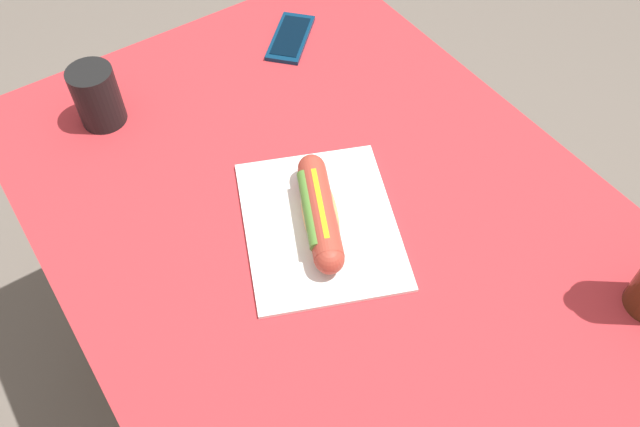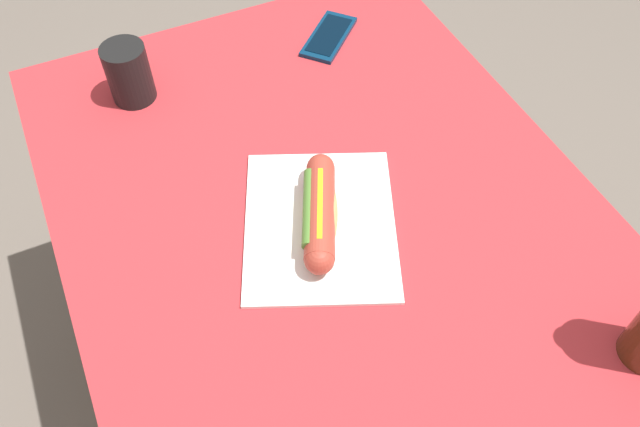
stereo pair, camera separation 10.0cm
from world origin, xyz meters
name	(u,v)px [view 2 (the right image)]	position (x,y,z in m)	size (l,w,h in m)	color
ground_plane	(336,408)	(0.00, 0.00, 0.00)	(6.00, 6.00, 0.00)	#6B6056
dining_table	(342,279)	(0.00, 0.00, 0.61)	(1.23, 0.84, 0.74)	brown
paper_wrapper	(320,224)	(0.03, 0.03, 0.74)	(0.29, 0.24, 0.01)	white
hot_dog	(319,212)	(0.03, 0.03, 0.78)	(0.21, 0.12, 0.05)	tan
cell_phone	(329,37)	(0.45, -0.18, 0.75)	(0.15, 0.16, 0.01)	#0A2D4C
drinking_cup	(129,73)	(0.45, 0.21, 0.80)	(0.08, 0.08, 0.11)	black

